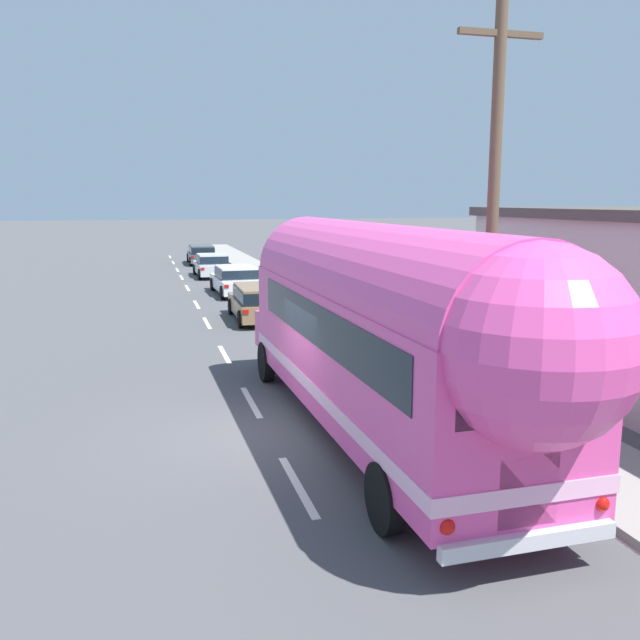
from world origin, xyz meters
name	(u,v)px	position (x,y,z in m)	size (l,w,h in m)	color
ground_plane	(268,433)	(0.00, 0.00, 0.00)	(300.00, 300.00, 0.00)	#4C4C4F
lane_markings	(275,318)	(2.70, 12.82, 0.00)	(3.96, 80.00, 0.01)	silver
sidewalk_slab	(353,326)	(4.98, 10.00, 0.07)	(2.30, 90.00, 0.15)	gray
utility_pole	(493,206)	(4.65, -0.15, 4.42)	(1.80, 0.24, 8.50)	brown
painted_bus	(384,325)	(1.93, -1.22, 2.30)	(2.77, 12.68, 4.12)	#EA4C9E
car_lead	(259,300)	(1.99, 12.30, 0.78)	(2.00, 4.47, 1.37)	olive
car_second	(236,279)	(2.15, 19.81, 0.75)	(2.14, 4.81, 1.37)	white
car_third	(212,265)	(1.82, 27.70, 0.73)	(2.03, 4.39, 1.37)	silver
car_fourth	(201,253)	(1.93, 36.00, 0.79)	(1.93, 4.65, 1.37)	#474C51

